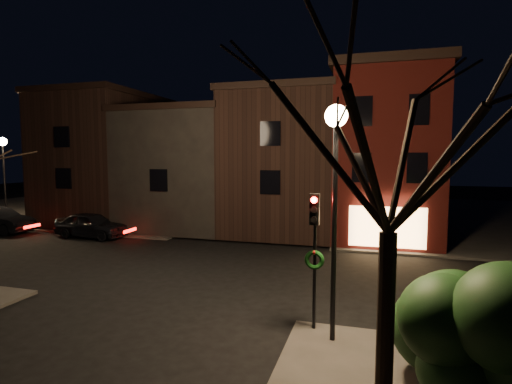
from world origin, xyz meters
TOP-DOWN VIEW (x-y plane):
  - ground at (0.00, 0.00)m, footprint 120.00×120.00m
  - sidewalk_far_left at (-20.00, 20.00)m, footprint 30.00×30.00m
  - corner_building at (8.00, 9.47)m, footprint 6.50×8.50m
  - row_building_a at (1.50, 10.50)m, footprint 7.30×10.30m
  - row_building_b at (-5.75, 10.50)m, footprint 7.80×10.30m
  - row_building_c at (-13.00, 10.50)m, footprint 7.30×10.30m
  - street_lamp_near at (6.20, -6.00)m, footprint 0.60×0.60m
  - street_lamp_far at (-19.00, 6.20)m, footprint 0.60×0.60m
  - traffic_signal at (5.60, -5.51)m, footprint 0.58×0.38m
  - bare_tree_right at (7.50, -8.50)m, footprint 6.40×6.40m
  - evergreen_bush at (9.50, -8.00)m, footprint 3.04×3.04m
  - parked_car_a at (-10.15, 4.50)m, footprint 4.90×2.18m

SIDE VIEW (x-z plane):
  - ground at x=0.00m, z-range 0.00..0.00m
  - sidewalk_far_left at x=-20.00m, z-range 0.00..0.12m
  - parked_car_a at x=-10.15m, z-range 0.00..1.64m
  - evergreen_bush at x=9.50m, z-range 0.12..3.34m
  - traffic_signal at x=5.60m, z-range 0.78..4.83m
  - row_building_b at x=-5.75m, z-range 0.13..8.53m
  - row_building_a at x=1.50m, z-range 0.13..9.53m
  - row_building_c at x=-13.00m, z-range 0.13..10.03m
  - street_lamp_near at x=6.20m, z-range 1.94..8.42m
  - street_lamp_far at x=-19.00m, z-range 1.94..8.42m
  - corner_building at x=8.00m, z-range 0.15..10.65m
  - bare_tree_right at x=7.50m, z-range 1.90..10.40m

